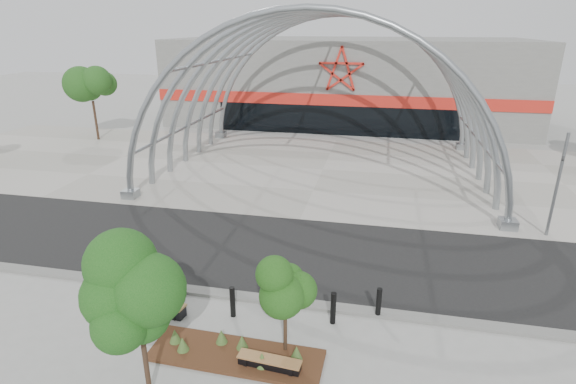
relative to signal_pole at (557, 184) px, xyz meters
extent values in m
plane|color=#979791|center=(-11.61, -7.58, -2.57)|extent=(140.00, 140.00, 0.00)
cube|color=black|center=(-11.61, -4.08, -2.56)|extent=(140.00, 7.00, 0.02)
cube|color=#A19D92|center=(-11.61, 7.92, -2.55)|extent=(60.00, 17.00, 0.04)
cube|color=slate|center=(-11.61, -7.83, -2.51)|extent=(60.00, 0.50, 0.12)
cube|color=slate|center=(-11.61, 25.92, 1.43)|extent=(34.00, 15.00, 8.00)
cube|color=black|center=(-11.61, 18.47, -1.27)|extent=(22.00, 0.25, 2.60)
cube|color=red|center=(-11.61, 18.47, 0.53)|extent=(34.00, 0.30, 1.00)
torus|color=#8E9498|center=(-11.61, 0.42, -2.57)|extent=(20.36, 0.36, 20.36)
torus|color=#8E9498|center=(-11.61, 2.92, -2.57)|extent=(20.36, 0.36, 20.36)
torus|color=#8E9498|center=(-11.61, 5.42, -2.57)|extent=(20.36, 0.36, 20.36)
torus|color=#8E9498|center=(-11.61, 7.92, -2.57)|extent=(20.36, 0.36, 20.36)
torus|color=#8E9498|center=(-11.61, 10.42, -2.57)|extent=(20.36, 0.36, 20.36)
torus|color=#8E9498|center=(-11.61, 12.92, -2.57)|extent=(20.36, 0.36, 20.36)
torus|color=#8E9498|center=(-11.61, 15.42, -2.57)|extent=(20.36, 0.36, 20.36)
cylinder|color=#8E9498|center=(-1.95, 7.92, 0.02)|extent=(0.20, 15.00, 0.20)
cylinder|color=#8E9498|center=(-4.54, 7.92, 4.50)|extent=(0.20, 15.00, 0.20)
cylinder|color=#8E9498|center=(-11.61, 7.92, 7.43)|extent=(0.20, 15.00, 0.20)
cylinder|color=#8E9498|center=(-18.69, 7.92, 4.50)|extent=(0.20, 15.00, 0.20)
cylinder|color=#8E9498|center=(-21.27, 7.92, 0.02)|extent=(0.20, 15.00, 0.20)
cube|color=#8E9498|center=(-21.61, 0.42, -2.32)|extent=(0.80, 0.80, 0.50)
cube|color=#8E9498|center=(-21.61, 15.42, -2.32)|extent=(0.80, 0.80, 0.50)
cube|color=#8E9498|center=(-1.61, 0.42, -2.32)|extent=(0.80, 0.80, 0.50)
cube|color=#8E9498|center=(-1.61, 15.42, -2.32)|extent=(0.80, 0.80, 0.50)
cube|color=#3E2014|center=(-11.67, -10.82, -2.52)|extent=(5.23, 1.72, 0.10)
cone|color=#4B6D2F|center=(-13.28, -10.98, -2.25)|extent=(0.36, 0.36, 0.45)
cone|color=#4B6D2F|center=(-11.57, -10.52, -2.25)|extent=(0.36, 0.36, 0.45)
cone|color=#4B6D2F|center=(-10.78, -11.14, -2.25)|extent=(0.36, 0.36, 0.45)
cone|color=#4B6D2F|center=(-12.26, -10.40, -2.25)|extent=(0.36, 0.36, 0.45)
cone|color=#4B6D2F|center=(-9.87, -10.66, -2.25)|extent=(0.36, 0.36, 0.45)
cone|color=#4B6D2F|center=(-13.67, -10.67, -2.25)|extent=(0.36, 0.36, 0.45)
cylinder|color=slate|center=(0.00, 0.00, -0.11)|extent=(0.14, 0.14, 4.92)
imported|color=black|center=(0.00, 0.00, 0.97)|extent=(0.33, 0.69, 0.14)
cylinder|color=black|center=(-13.50, -12.64, -1.48)|extent=(0.14, 0.14, 2.18)
ellipsoid|color=#0E4310|center=(-13.50, -12.64, 0.50)|extent=(1.87, 1.87, 2.38)
cylinder|color=black|center=(-10.28, -10.31, -1.72)|extent=(0.11, 0.11, 1.70)
ellipsoid|color=#13400C|center=(-10.28, -10.31, -0.18)|extent=(1.40, 1.40, 1.85)
cube|color=black|center=(-14.98, -9.20, -2.40)|extent=(2.09, 0.80, 0.35)
cube|color=black|center=(-15.74, -9.05, -2.37)|extent=(0.21, 0.47, 0.41)
cube|color=black|center=(-14.23, -9.36, -2.37)|extent=(0.21, 0.47, 0.41)
cube|color=olive|center=(-14.98, -9.20, -2.16)|extent=(2.15, 0.88, 0.06)
cube|color=black|center=(-10.57, -11.12, -2.42)|extent=(1.83, 0.49, 0.31)
cube|color=black|center=(-11.24, -11.07, -2.39)|extent=(0.14, 0.41, 0.36)
cube|color=black|center=(-9.89, -11.18, -2.39)|extent=(0.14, 0.41, 0.36)
cube|color=#985A30|center=(-10.57, -11.12, -2.21)|extent=(1.88, 0.55, 0.05)
cylinder|color=black|center=(-14.55, -8.24, -2.02)|extent=(0.18, 0.18, 1.10)
cylinder|color=black|center=(-12.39, -8.93, -2.01)|extent=(0.18, 0.18, 1.12)
cylinder|color=black|center=(-10.96, -8.47, -2.02)|extent=(0.18, 0.18, 1.10)
cylinder|color=black|center=(-9.04, -8.61, -2.00)|extent=(0.18, 0.18, 1.14)
cylinder|color=black|center=(-7.59, -7.98, -2.02)|extent=(0.18, 0.18, 1.11)
cylinder|color=black|center=(-31.61, 12.42, -0.92)|extent=(0.20, 0.20, 3.30)
ellipsoid|color=#154414|center=(-31.61, 12.42, 2.08)|extent=(3.00, 3.00, 3.60)
camera|label=1|loc=(-7.93, -21.07, 6.71)|focal=28.00mm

